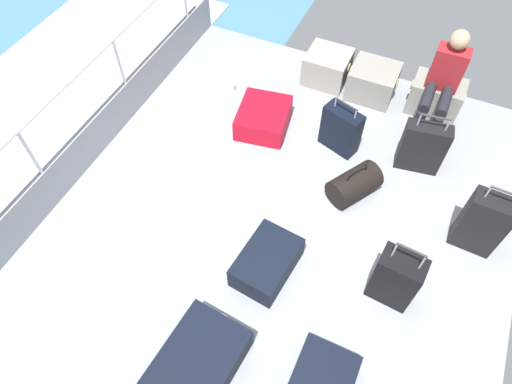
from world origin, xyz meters
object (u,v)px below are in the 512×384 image
paper_cup (232,87)px  cargo_crate_0 (327,67)px  suitcase_1 (483,223)px  passenger_seated (443,80)px  suitcase_0 (199,362)px  suitcase_2 (267,262)px  suitcase_4 (263,118)px  suitcase_6 (396,278)px  cargo_crate_1 (373,82)px  suitcase_5 (341,130)px  cargo_crate_2 (436,97)px  suitcase_3 (422,147)px  duffel_bag (354,184)px

paper_cup → cargo_crate_0: bearing=34.1°
suitcase_1 → passenger_seated: bearing=116.1°
suitcase_0 → suitcase_2: (0.14, 1.02, -0.00)m
suitcase_2 → passenger_seated: bearing=69.9°
suitcase_4 → suitcase_6: 2.33m
cargo_crate_1 → passenger_seated: size_ratio=0.52×
passenger_seated → paper_cup: (-2.30, -0.49, -0.54)m
suitcase_5 → paper_cup: 1.53m
cargo_crate_2 → paper_cup: (-2.30, -0.67, -0.15)m
suitcase_6 → suitcase_3: bearing=94.4°
cargo_crate_2 → passenger_seated: 0.42m
suitcase_3 → suitcase_2: bearing=-118.1°
suitcase_0 → suitcase_4: (-0.63, 2.67, -0.00)m
suitcase_4 → suitcase_0: bearing=-76.7°
suitcase_6 → suitcase_2: bearing=-167.8°
suitcase_5 → duffel_bag: bearing=-58.2°
cargo_crate_1 → suitcase_4: size_ratio=0.82×
suitcase_4 → suitcase_2: bearing=-65.0°
suitcase_1 → cargo_crate_2: bearing=113.5°
suitcase_5 → passenger_seated: bearing=45.3°
cargo_crate_0 → suitcase_1: 2.62m
passenger_seated → suitcase_6: (0.15, -2.30, -0.28)m
suitcase_1 → suitcase_2: bearing=-147.0°
suitcase_0 → suitcase_6: (1.21, 1.25, 0.17)m
cargo_crate_1 → paper_cup: cargo_crate_1 is taller
cargo_crate_1 → suitcase_4: (-0.96, -1.04, -0.06)m
duffel_bag → suitcase_6: bearing=-56.0°
cargo_crate_0 → suitcase_3: 1.63m
cargo_crate_0 → suitcase_0: (0.25, -3.73, -0.06)m
suitcase_4 → passenger_seated: bearing=27.6°
cargo_crate_2 → paper_cup: 2.40m
cargo_crate_0 → passenger_seated: 1.38m
cargo_crate_2 → suitcase_5: suitcase_5 is taller
cargo_crate_1 → duffel_bag: bearing=-80.5°
suitcase_2 → duffel_bag: (0.45, 1.16, 0.02)m
suitcase_3 → paper_cup: (-2.33, 0.26, -0.25)m
cargo_crate_0 → paper_cup: 1.20m
paper_cup → suitcase_2: bearing=-56.2°
suitcase_6 → suitcase_4: bearing=142.5°
suitcase_3 → suitcase_4: bearing=-175.2°
suitcase_2 → paper_cup: bearing=123.8°
suitcase_3 → passenger_seated: bearing=92.2°
suitcase_0 → suitcase_1: 2.76m
cargo_crate_2 → cargo_crate_0: bearing=-179.6°
suitcase_5 → suitcase_4: bearing=-176.0°
suitcase_1 → suitcase_4: (-2.42, 0.58, -0.21)m
suitcase_2 → suitcase_4: size_ratio=0.98×
cargo_crate_1 → suitcase_5: size_ratio=0.89×
suitcase_0 → suitcase_1: size_ratio=0.99×
suitcase_3 → suitcase_6: size_ratio=0.92×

